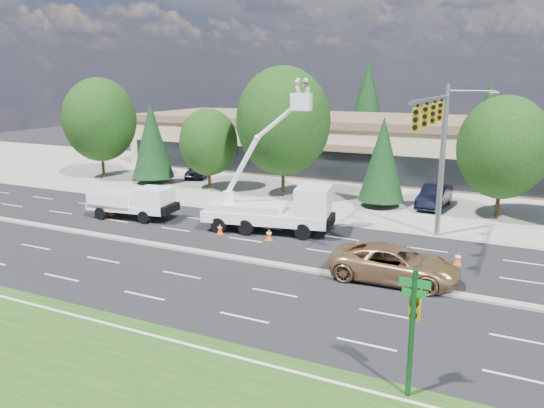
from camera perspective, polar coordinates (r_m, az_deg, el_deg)
The scene contains 26 objects.
ground at distance 28.77m, azimuth -5.98°, elevation -5.55°, with size 140.00×140.00×0.00m, color black.
concrete_apron at distance 46.35m, azimuth 7.16°, elevation 1.69°, with size 140.00×22.00×0.01m, color gray.
grass_verge at distance 19.95m, azimuth -26.91°, elevation -15.94°, with size 140.00×10.00×0.01m, color #204213.
road_median at distance 28.75m, azimuth -5.99°, elevation -5.44°, with size 120.00×0.55×0.12m, color gray.
strip_mall at distance 55.33m, azimuth 10.63°, elevation 6.42°, with size 50.40×15.40×5.50m.
tree_front_a at distance 52.87m, azimuth -18.04°, elevation 8.61°, with size 6.79×6.79×9.42m.
tree_front_b at distance 49.06m, azimuth -12.80°, elevation 6.76°, with size 3.72×3.72×7.33m.
tree_front_c at distance 45.56m, azimuth -6.86°, elevation 6.61°, with size 4.94×4.94×6.86m.
tree_front_d at distance 42.00m, azimuth 1.23°, elevation 8.89°, with size 7.42×7.42×10.29m.
tree_front_e at distance 39.61m, azimuth 11.81°, elevation 4.78°, with size 3.38×3.38×6.66m.
tree_front_f at distance 38.31m, azimuth 23.61°, elevation 5.59°, with size 5.97×5.97×8.28m.
tree_back_a at distance 72.88m, azimuth -0.61°, elevation 9.43°, with size 4.07×4.07×8.03m.
tree_back_b at distance 67.69m, azimuth 10.23°, elevation 10.45°, with size 5.77×5.77×11.38m.
tree_back_c at distance 65.33m, azimuth 22.19°, elevation 8.48°, with size 4.59×4.59×9.04m.
signal_mast at distance 30.57m, azimuth 17.47°, elevation 6.68°, with size 2.76×10.16×9.00m.
street_sign_pole at distance 16.34m, azimuth 14.94°, elevation -11.88°, with size 0.90×0.44×4.00m.
utility_pickup at distance 36.98m, azimuth -14.41°, elevation -0.17°, with size 5.96×2.81×2.20m.
bucket_truck at distance 32.33m, azimuth 0.61°, elevation 0.24°, with size 8.13×3.79×9.32m.
traffic_cone_a at distance 38.44m, azimuth -16.91°, elevation -0.69°, with size 0.40×0.40×0.70m.
traffic_cone_b at distance 32.55m, azimuth -5.60°, elevation -2.66°, with size 0.40×0.40×0.70m.
traffic_cone_c at distance 31.21m, azimuth -0.33°, elevation -3.31°, with size 0.40×0.40×0.70m.
traffic_cone_d at distance 29.56m, azimuth 9.17°, elevation -4.44°, with size 0.40×0.40×0.70m.
traffic_cone_e at distance 28.79m, azimuth 19.37°, elevation -5.53°, with size 0.40×0.40×0.70m.
minivan at distance 25.60m, azimuth 13.05°, elevation -6.29°, with size 2.75×5.97×1.66m, color #A2774E.
parked_car_west at distance 51.35m, azimuth -8.00°, elevation 3.63°, with size 1.72×4.27×1.46m, color black.
parked_car_east at distance 40.85m, azimuth 17.06°, elevation 0.79°, with size 1.73×4.96×1.63m, color black.
Camera 1 is at (14.54, -23.02, 9.28)m, focal length 35.00 mm.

